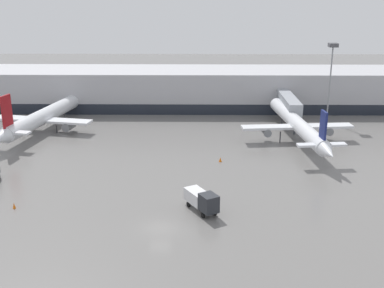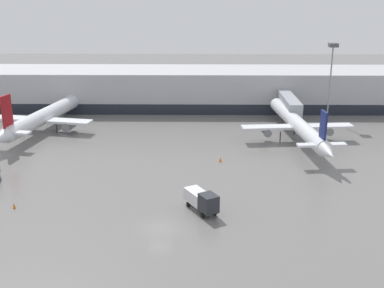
# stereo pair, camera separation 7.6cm
# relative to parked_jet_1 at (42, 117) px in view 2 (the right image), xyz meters

# --- Properties ---
(ground_plane) EXTENTS (320.00, 320.00, 0.00)m
(ground_plane) POSITION_rel_parked_jet_1_xyz_m (26.46, -40.54, -2.86)
(ground_plane) COLOR slate
(terminal_building) EXTENTS (160.00, 31.63, 9.00)m
(terminal_building) POSITION_rel_parked_jet_1_xyz_m (26.57, 21.36, 1.63)
(terminal_building) COLOR #B2B2B7
(terminal_building) RESTS_ON ground_plane
(parked_jet_1) EXTENTS (20.33, 34.51, 9.78)m
(parked_jet_1) POSITION_rel_parked_jet_1_xyz_m (0.00, 0.00, 0.00)
(parked_jet_1) COLOR silver
(parked_jet_1) RESTS_ON ground_plane
(parked_jet_3) EXTENTS (20.89, 37.49, 9.06)m
(parked_jet_3) POSITION_rel_parked_jet_1_xyz_m (49.37, -5.88, 0.41)
(parked_jet_3) COLOR silver
(parked_jet_3) RESTS_ON ground_plane
(service_truck_2) EXTENTS (4.64, 6.08, 2.91)m
(service_truck_2) POSITION_rel_parked_jet_1_xyz_m (31.46, -35.87, -1.24)
(service_truck_2) COLOR silver
(service_truck_2) RESTS_ON ground_plane
(traffic_cone_1) EXTENTS (0.49, 0.49, 0.73)m
(traffic_cone_1) POSITION_rel_parked_jet_1_xyz_m (34.64, -17.34, -2.49)
(traffic_cone_1) COLOR orange
(traffic_cone_1) RESTS_ON ground_plane
(traffic_cone_4) EXTENTS (0.40, 0.40, 0.77)m
(traffic_cone_4) POSITION_rel_parked_jet_1_xyz_m (7.09, -35.36, -2.48)
(traffic_cone_4) COLOR orange
(traffic_cone_4) RESTS_ON ground_plane
(apron_light_mast_0) EXTENTS (1.80, 1.80, 16.57)m
(apron_light_mast_0) POSITION_rel_parked_jet_1_xyz_m (58.59, 8.19, 10.38)
(apron_light_mast_0) COLOR gray
(apron_light_mast_0) RESTS_ON ground_plane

